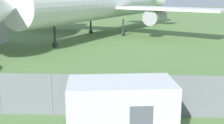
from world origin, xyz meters
name	(u,v)px	position (x,y,z in m)	size (l,w,h in m)	color
perimeter_fence	(51,95)	(0.00, 10.50, 1.04)	(56.07, 0.07, 2.08)	slate
airplane	(102,3)	(0.37, 38.70, 4.40)	(30.38, 38.08, 13.11)	white
portable_cabin	(121,113)	(3.40, 7.77, 1.28)	(4.31, 2.67, 2.55)	silver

